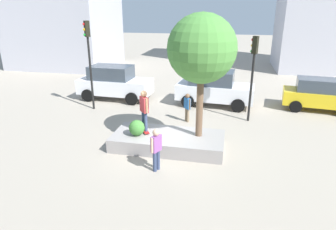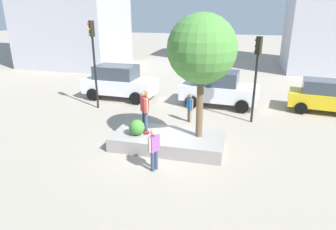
{
  "view_description": "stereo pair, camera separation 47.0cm",
  "coord_description": "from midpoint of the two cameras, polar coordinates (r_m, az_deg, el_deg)",
  "views": [
    {
      "loc": [
        2.62,
        -11.33,
        5.65
      ],
      "look_at": [
        0.2,
        0.01,
        1.47
      ],
      "focal_mm": 31.79,
      "sensor_mm": 36.0,
      "label": 1
    },
    {
      "loc": [
        3.08,
        -11.22,
        5.65
      ],
      "look_at": [
        0.2,
        0.01,
        1.47
      ],
      "focal_mm": 31.79,
      "sensor_mm": 36.0,
      "label": 2
    }
  ],
  "objects": [
    {
      "name": "boxwood_shrub",
      "position": [
        12.6,
        -4.92,
        -2.38
      ],
      "size": [
        0.67,
        0.67,
        0.67
      ],
      "primitive_type": "sphere",
      "color": "#3D7A33",
      "rests_on": "planter_ledge"
    },
    {
      "name": "traffic_light_median",
      "position": [
        17.57,
        -13.38,
        11.9
      ],
      "size": [
        0.37,
        0.37,
        5.02
      ],
      "color": "black",
      "rests_on": "ground"
    },
    {
      "name": "sedan_parked",
      "position": [
        18.31,
        10.34,
        5.04
      ],
      "size": [
        4.72,
        2.42,
        2.13
      ],
      "color": "white",
      "rests_on": "ground"
    },
    {
      "name": "pedestrian_crossing",
      "position": [
        10.77,
        -1.44,
        -6.11
      ],
      "size": [
        0.35,
        0.51,
        1.64
      ],
      "color": "navy",
      "rests_on": "ground"
    },
    {
      "name": "bystander_watching",
      "position": [
        15.46,
        5.06,
        1.75
      ],
      "size": [
        0.4,
        0.42,
        1.52
      ],
      "color": "#847056",
      "rests_on": "ground"
    },
    {
      "name": "taxi_cab",
      "position": [
        19.2,
        28.59,
        3.18
      ],
      "size": [
        4.18,
        2.27,
        1.86
      ],
      "color": "gold",
      "rests_on": "ground"
    },
    {
      "name": "ground_plane",
      "position": [
        12.93,
        0.17,
        -6.11
      ],
      "size": [
        120.0,
        120.0,
        0.0
      ],
      "primitive_type": "plane",
      "color": "#9E9384"
    },
    {
      "name": "skateboarder",
      "position": [
        12.65,
        -3.45,
        1.44
      ],
      "size": [
        0.47,
        0.49,
        1.78
      ],
      "color": "navy",
      "rests_on": "skateboard"
    },
    {
      "name": "traffic_light_corner",
      "position": [
        15.57,
        17.48,
        9.09
      ],
      "size": [
        0.37,
        0.35,
        4.38
      ],
      "color": "black",
      "rests_on": "ground"
    },
    {
      "name": "skateboard",
      "position": [
        13.01,
        -3.35,
        -2.92
      ],
      "size": [
        0.61,
        0.79,
        0.07
      ],
      "color": "#A51E1E",
      "rests_on": "planter_ledge"
    },
    {
      "name": "plaza_tree",
      "position": [
        11.69,
        7.69,
        12.35
      ],
      "size": [
        2.7,
        2.7,
        4.97
      ],
      "color": "brown",
      "rests_on": "planter_ledge"
    },
    {
      "name": "police_car",
      "position": [
        19.77,
        -8.7,
        6.29
      ],
      "size": [
        4.76,
        2.36,
        2.18
      ],
      "color": "white",
      "rests_on": "ground"
    },
    {
      "name": "planter_ledge",
      "position": [
        12.77,
        1.06,
        -5.02
      ],
      "size": [
        4.71,
        2.2,
        0.57
      ],
      "primitive_type": "cube",
      "color": "gray",
      "rests_on": "ground"
    }
  ]
}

